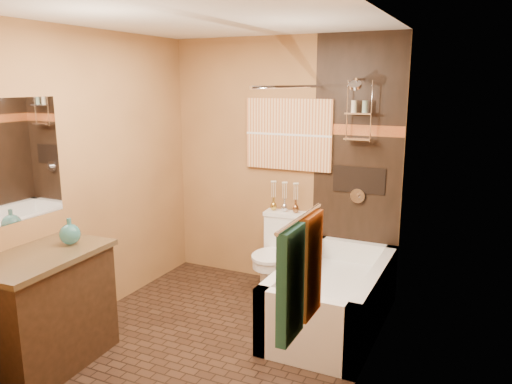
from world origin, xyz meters
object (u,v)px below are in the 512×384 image
Objects in this scene: sunset_painting at (289,134)px; bathtub at (333,301)px; toilet at (277,253)px; vanity at (44,310)px.

sunset_painting is 1.68m from bathtub.
sunset_painting is 0.60× the size of bathtub.
bathtub is at bearing -45.26° from sunset_painting.
toilet reaches higher than bathtub.
vanity is (-1.01, -2.23, -1.11)m from sunset_painting.
sunset_painting is 1.18m from toilet.
bathtub is 0.87m from toilet.
bathtub is at bearing 38.11° from vanity.
vanity is at bearing -138.88° from bathtub.
vanity is (-1.72, -1.51, 0.22)m from bathtub.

